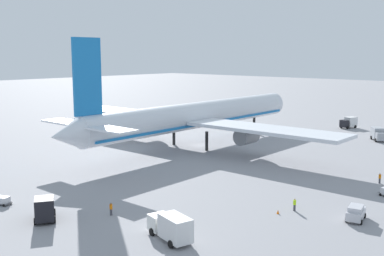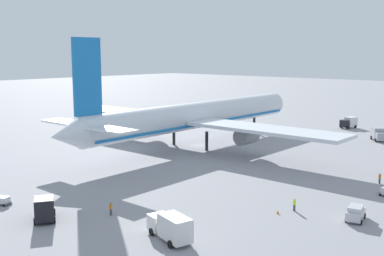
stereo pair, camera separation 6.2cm
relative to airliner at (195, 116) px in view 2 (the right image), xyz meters
name	(u,v)px [view 2 (the right image)]	position (x,y,z in m)	size (l,w,h in m)	color
ground_plane	(199,145)	(1.46, -0.05, -7.08)	(600.00, 600.00, 0.00)	gray
airliner	(195,116)	(0.00, 0.00, 0.00)	(77.96, 74.69, 24.31)	silver
service_truck_0	(378,134)	(35.87, -29.36, -5.41)	(5.97, 5.30, 3.18)	#999EA5
service_truck_2	(44,208)	(-49.86, -18.07, -5.38)	(4.57, 5.40, 3.22)	black
service_truck_3	(171,227)	(-43.64, -34.87, -5.40)	(3.95, 7.19, 3.18)	white
service_truck_5	(349,122)	(50.16, -15.70, -5.39)	(5.79, 3.53, 3.20)	black
service_van	(356,213)	(-22.89, -48.11, -6.05)	(4.39, 2.74, 1.97)	silver
baggage_cart_1	(2,200)	(-50.56, -7.68, -6.42)	(2.29, 3.18, 1.18)	#595B60
ground_worker_1	(294,205)	(-24.92, -40.33, -6.19)	(0.45, 0.45, 1.74)	#3F3F47
ground_worker_3	(380,178)	(-3.21, -44.02, -6.19)	(0.52, 0.52, 1.74)	#3F3F47
ground_worker_4	(111,209)	(-42.91, -22.91, -6.19)	(0.41, 0.41, 1.75)	#3F3F47
traffic_cone_1	(231,117)	(45.76, 23.81, -6.80)	(0.36, 0.36, 0.55)	orange
traffic_cone_2	(278,212)	(-27.50, -39.29, -6.80)	(0.36, 0.36, 0.55)	orange
traffic_cone_3	(209,116)	(41.38, 30.19, -6.80)	(0.36, 0.36, 0.55)	orange
traffic_cone_4	(100,123)	(6.37, 44.55, -6.80)	(0.36, 0.36, 0.55)	orange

